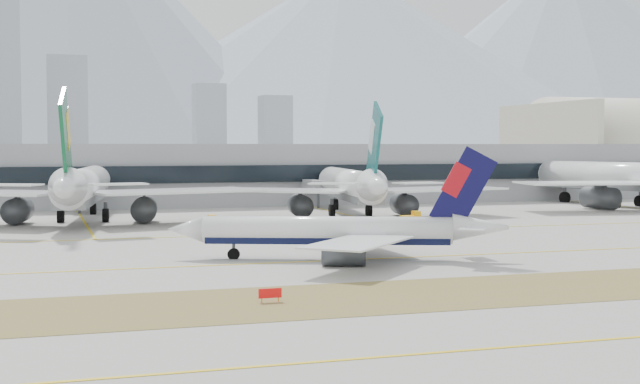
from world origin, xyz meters
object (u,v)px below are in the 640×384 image
object	(u,v)px
widebody_eva	(82,189)
widebody_cathay	(351,187)
taxiing_airliner	(340,232)
terminal	(215,173)
widebody_china_air	(632,179)

from	to	relation	value
widebody_eva	widebody_cathay	distance (m)	53.75
taxiing_airliner	terminal	distance (m)	119.51
widebody_eva	widebody_cathay	bearing A→B (deg)	-82.29
widebody_china_air	terminal	distance (m)	102.58
widebody_eva	terminal	distance (m)	63.72
widebody_cathay	widebody_china_air	size ratio (longest dim) A/B	0.91
taxiing_airliner	widebody_china_air	distance (m)	120.10
taxiing_airliner	widebody_cathay	bearing A→B (deg)	-89.97
taxiing_airliner	widebody_cathay	size ratio (longest dim) A/B	0.66
widebody_eva	widebody_cathay	xyz separation A→B (m)	(53.74, -0.92, -0.40)
taxiing_airliner	widebody_cathay	world-z (taller)	widebody_cathay
taxiing_airliner	widebody_cathay	xyz separation A→B (m)	(25.07, 65.56, 2.53)
widebody_cathay	widebody_eva	bearing A→B (deg)	98.00
taxiing_airliner	terminal	xyz separation A→B (m)	(7.05, 119.24, 3.95)
widebody_eva	widebody_cathay	size ratio (longest dim) A/B	1.07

